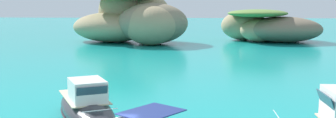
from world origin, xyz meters
The scene contains 3 objects.
islet_large centered at (-8.74, 55.02, 4.08)m, with size 24.62×20.48×10.29m.
islet_small centered at (15.65, 59.64, 2.34)m, with size 19.10×15.01×5.81m.
motorboat_charcoal centered at (-2.75, 7.69, 0.83)m, with size 6.25×8.53×2.47m.
Camera 1 is at (3.67, -12.71, 6.38)m, focal length 41.68 mm.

